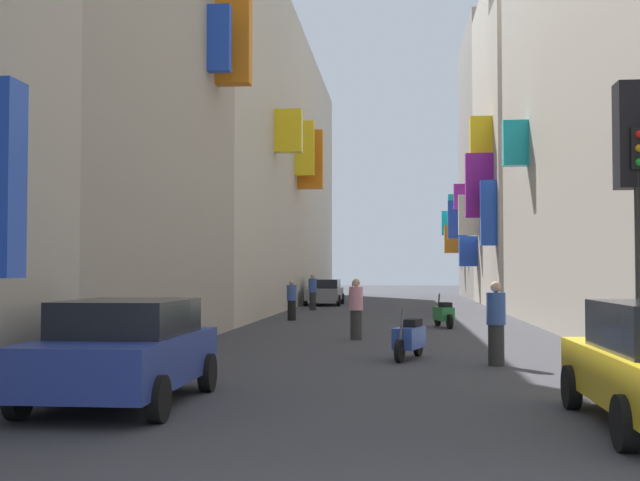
{
  "coord_description": "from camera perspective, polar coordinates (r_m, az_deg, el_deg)",
  "views": [
    {
      "loc": [
        0.35,
        -4.21,
        1.91
      ],
      "look_at": [
        -1.94,
        19.07,
        2.78
      ],
      "focal_mm": 45.37,
      "sensor_mm": 36.0,
      "label": 1
    }
  ],
  "objects": [
    {
      "name": "pedestrian_mid_street",
      "position": [
        16.64,
        12.31,
        -5.75
      ],
      "size": [
        0.53,
        0.53,
        1.69
      ],
      "color": "#2A2A2A",
      "rests_on": "ground"
    },
    {
      "name": "pedestrian_crossing",
      "position": [
        22.36,
        2.56,
        -4.87
      ],
      "size": [
        0.39,
        0.39,
        1.68
      ],
      "color": "#2F2F2F",
      "rests_on": "ground"
    },
    {
      "name": "building_right_mid_c",
      "position": [
        47.89,
        14.82,
        6.19
      ],
      "size": [
        7.28,
        9.47,
        17.58
      ],
      "color": "#B2A899",
      "rests_on": "ground"
    },
    {
      "name": "parked_car_grey",
      "position": [
        44.7,
        0.33,
        -3.61
      ],
      "size": [
        1.96,
        4.37,
        1.41
      ],
      "color": "slate",
      "rests_on": "ground"
    },
    {
      "name": "scooter_black",
      "position": [
        49.99,
        2.36,
        -3.78
      ],
      "size": [
        0.61,
        1.84,
        1.13
      ],
      "color": "black",
      "rests_on": "ground"
    },
    {
      "name": "building_right_mid_b",
      "position": [
        41.33,
        16.22,
        5.75
      ],
      "size": [
        7.36,
        3.6,
        15.08
      ],
      "color": "#B2A899",
      "rests_on": "ground"
    },
    {
      "name": "building_right_far",
      "position": [
        58.84,
        13.08,
        5.18
      ],
      "size": [
        7.37,
        12.71,
        18.71
      ],
      "color": "gray",
      "rests_on": "ground"
    },
    {
      "name": "pedestrian_near_left",
      "position": [
        30.98,
        -2.01,
        -4.23
      ],
      "size": [
        0.46,
        0.46,
        1.56
      ],
      "color": "black",
      "rests_on": "ground"
    },
    {
      "name": "building_left_mid_b",
      "position": [
        46.15,
        -4.87,
        5.13
      ],
      "size": [
        7.35,
        38.39,
        15.46
      ],
      "color": "#BCB29E",
      "rests_on": "ground"
    },
    {
      "name": "parked_car_blue",
      "position": [
        11.98,
        -13.65,
        -7.47
      ],
      "size": [
        2.01,
        3.94,
        1.48
      ],
      "color": "navy",
      "rests_on": "ground"
    },
    {
      "name": "pedestrian_near_right",
      "position": [
        38.87,
        -0.51,
        -3.64
      ],
      "size": [
        0.44,
        0.44,
        1.76
      ],
      "color": "#252525",
      "rests_on": "ground"
    },
    {
      "name": "traffic_light_near_corner",
      "position": [
        15.57,
        21.51,
        2.14
      ],
      "size": [
        0.26,
        0.34,
        4.46
      ],
      "color": "#2D2D2D",
      "rests_on": "ground"
    },
    {
      "name": "scooter_blue",
      "position": [
        17.57,
        6.32,
        -6.83
      ],
      "size": [
        0.75,
        1.81,
        1.13
      ],
      "color": "#2D4CAD",
      "rests_on": "ground"
    },
    {
      "name": "building_left_mid_a",
      "position": [
        22.12,
        -17.4,
        14.7
      ],
      "size": [
        7.02,
        12.72,
        16.54
      ],
      "color": "#9E9384",
      "rests_on": "ground"
    },
    {
      "name": "ground_plane",
      "position": [
        34.27,
        5.04,
        -5.31
      ],
      "size": [
        140.0,
        140.0,
        0.0
      ],
      "primitive_type": "plane",
      "color": "#38383D"
    },
    {
      "name": "scooter_green",
      "position": [
        27.36,
        8.71,
        -5.13
      ],
      "size": [
        0.69,
        1.81,
        1.13
      ],
      "color": "#287F3D",
      "rests_on": "ground"
    }
  ]
}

